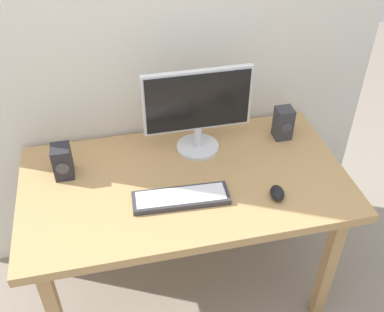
# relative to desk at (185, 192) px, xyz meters

# --- Properties ---
(ground_plane) EXTENTS (6.00, 6.00, 0.00)m
(ground_plane) POSITION_rel_desk_xyz_m (0.00, 0.00, -0.67)
(ground_plane) COLOR gray
(desk) EXTENTS (1.40, 0.76, 0.75)m
(desk) POSITION_rel_desk_xyz_m (0.00, 0.00, 0.00)
(desk) COLOR tan
(desk) RESTS_ON ground_plane
(monitor) EXTENTS (0.48, 0.20, 0.40)m
(monitor) POSITION_rel_desk_xyz_m (0.10, 0.21, 0.30)
(monitor) COLOR silver
(monitor) RESTS_ON desk
(keyboard_primary) EXTENTS (0.40, 0.14, 0.03)m
(keyboard_primary) POSITION_rel_desk_xyz_m (-0.04, -0.12, 0.09)
(keyboard_primary) COLOR #333338
(keyboard_primary) RESTS_ON desk
(mouse) EXTENTS (0.07, 0.09, 0.04)m
(mouse) POSITION_rel_desk_xyz_m (0.34, -0.19, 0.10)
(mouse) COLOR black
(mouse) RESTS_ON desk
(speaker_right) EXTENTS (0.08, 0.08, 0.16)m
(speaker_right) POSITION_rel_desk_xyz_m (0.52, 0.20, 0.16)
(speaker_right) COLOR #333338
(speaker_right) RESTS_ON desk
(speaker_left) EXTENTS (0.08, 0.10, 0.15)m
(speaker_left) POSITION_rel_desk_xyz_m (-0.50, 0.14, 0.15)
(speaker_left) COLOR #232328
(speaker_left) RESTS_ON desk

